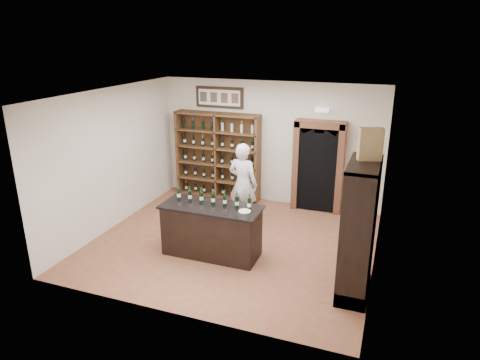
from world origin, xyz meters
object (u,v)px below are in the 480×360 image
object	(u,v)px
counter_bottle_0	(179,194)
shopkeeper	(243,184)
wine_shelf	(218,156)
tasting_counter	(212,231)
side_cabinet	(359,249)
wine_crate	(371,144)

from	to	relation	value
counter_bottle_0	shopkeeper	size ratio (longest dim) A/B	0.16
wine_shelf	shopkeeper	size ratio (longest dim) A/B	1.20
tasting_counter	counter_bottle_0	size ratio (longest dim) A/B	6.27
counter_bottle_0	tasting_counter	bearing A→B (deg)	-7.89
wine_shelf	counter_bottle_0	size ratio (longest dim) A/B	7.33
side_cabinet	shopkeeper	world-z (taller)	side_cabinet
wine_shelf	shopkeeper	world-z (taller)	wine_shelf
wine_shelf	wine_crate	world-z (taller)	wine_crate
tasting_counter	wine_crate	size ratio (longest dim) A/B	3.75
wine_shelf	wine_crate	size ratio (longest dim) A/B	4.39
tasting_counter	side_cabinet	bearing A→B (deg)	-6.28
side_cabinet	shopkeeper	xyz separation A→B (m)	(-2.67, 1.89, 0.16)
counter_bottle_0	side_cabinet	distance (m)	3.49
side_cabinet	shopkeeper	distance (m)	3.27
tasting_counter	shopkeeper	bearing A→B (deg)	87.89
side_cabinet	wine_crate	size ratio (longest dim) A/B	4.39
wine_shelf	counter_bottle_0	world-z (taller)	wine_shelf
side_cabinet	counter_bottle_0	bearing A→B (deg)	173.38
counter_bottle_0	wine_crate	world-z (taller)	wine_crate
side_cabinet	wine_crate	xyz separation A→B (m)	(0.00, 0.17, 1.70)
wine_shelf	side_cabinet	distance (m)	5.02
tasting_counter	counter_bottle_0	world-z (taller)	counter_bottle_0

